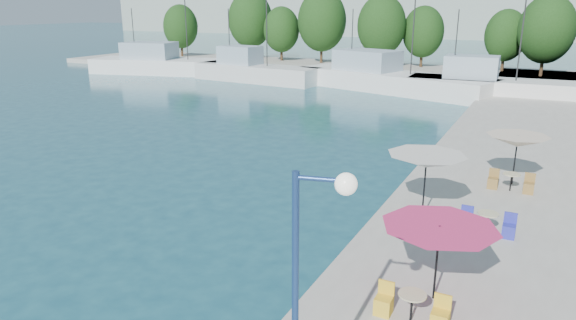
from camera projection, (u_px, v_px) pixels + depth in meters
The scene contains 21 objects.
quay_far at pixel (376, 71), 63.51m from camera, with size 90.00×16.00×0.60m, color #A19B91.
hill_west at pixel (401, 6), 150.26m from camera, with size 180.00×40.00×16.00m, color #92A094.
trawler_01 at pixel (169, 65), 63.42m from camera, with size 20.89×9.86×10.20m.
trawler_02 at pixel (253, 72), 57.05m from camera, with size 15.06×5.25×10.20m.
trawler_03 at pixel (387, 80), 50.96m from camera, with size 20.76×10.75×10.20m.
trawler_04 at pixel (492, 87), 46.03m from camera, with size 15.41×4.56×10.20m.
tree_01 at pixel (181, 27), 78.02m from camera, with size 5.22×5.22×7.73m.
tree_02 at pixel (250, 20), 75.02m from camera, with size 6.49×6.49×9.60m.
tree_03 at pixel (281, 30), 71.86m from camera, with size 5.03×5.03×7.45m.
tree_04 at pixel (322, 21), 68.65m from camera, with size 6.51×6.51×9.64m.
tree_05 at pixel (381, 25), 63.86m from camera, with size 6.01×6.01×8.90m.
tree_06 at pixel (423, 32), 64.28m from camera, with size 5.10×5.10×7.55m.
tree_07 at pixel (506, 35), 60.36m from camera, with size 4.85×4.85×7.18m.
tree_08 at pixel (547, 29), 55.55m from camera, with size 5.91×5.91×8.75m.
umbrella_pink at pixel (439, 235), 13.19m from camera, with size 3.04×3.04×2.10m.
umbrella_white at pixel (426, 161), 18.42m from camera, with size 2.84×2.84×2.41m.
umbrella_cream at pixel (517, 141), 21.90m from camera, with size 2.61×2.61×2.21m.
cafe_table_01 at pixel (411, 311), 12.65m from camera, with size 1.82×0.70×0.76m.
cafe_table_02 at pixel (487, 226), 17.53m from camera, with size 1.82×0.70×0.76m.
cafe_table_03 at pixel (511, 184), 21.60m from camera, with size 1.82×0.70×0.76m.
street_lamp at pixel (314, 260), 8.45m from camera, with size 1.02×0.42×5.03m.
Camera 1 is at (11.14, 4.99, 8.10)m, focal length 32.00 mm.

